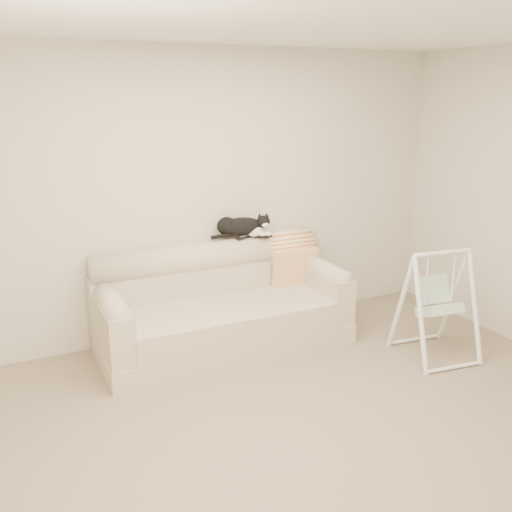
{
  "coord_description": "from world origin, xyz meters",
  "views": [
    {
      "loc": [
        -1.72,
        -2.83,
        2.23
      ],
      "look_at": [
        0.24,
        1.27,
        0.9
      ],
      "focal_mm": 40.0,
      "sensor_mm": 36.0,
      "label": 1
    }
  ],
  "objects_px": {
    "sofa": "(221,307)",
    "remote_b": "(263,236)",
    "remote_a": "(244,237)",
    "tuxedo_cat": "(242,226)",
    "baby_swing": "(437,304)"
  },
  "relations": [
    {
      "from": "remote_b",
      "to": "tuxedo_cat",
      "type": "relative_size",
      "value": 0.31
    },
    {
      "from": "sofa",
      "to": "remote_b",
      "type": "height_order",
      "value": "remote_b"
    },
    {
      "from": "remote_a",
      "to": "baby_swing",
      "type": "distance_m",
      "value": 1.81
    },
    {
      "from": "remote_a",
      "to": "baby_swing",
      "type": "bearing_deg",
      "value": -45.24
    },
    {
      "from": "remote_b",
      "to": "baby_swing",
      "type": "xyz_separation_m",
      "value": [
        1.06,
        -1.22,
        -0.43
      ]
    },
    {
      "from": "sofa",
      "to": "tuxedo_cat",
      "type": "height_order",
      "value": "tuxedo_cat"
    },
    {
      "from": "sofa",
      "to": "remote_a",
      "type": "height_order",
      "value": "remote_a"
    },
    {
      "from": "sofa",
      "to": "remote_b",
      "type": "distance_m",
      "value": 0.79
    },
    {
      "from": "sofa",
      "to": "remote_b",
      "type": "xyz_separation_m",
      "value": [
        0.52,
        0.21,
        0.56
      ]
    },
    {
      "from": "remote_a",
      "to": "tuxedo_cat",
      "type": "distance_m",
      "value": 0.1
    },
    {
      "from": "remote_a",
      "to": "remote_b",
      "type": "xyz_separation_m",
      "value": [
        0.18,
        -0.03,
        -0.0
      ]
    },
    {
      "from": "tuxedo_cat",
      "to": "remote_a",
      "type": "bearing_deg",
      "value": -53.22
    },
    {
      "from": "tuxedo_cat",
      "to": "baby_swing",
      "type": "relative_size",
      "value": 0.61
    },
    {
      "from": "remote_a",
      "to": "baby_swing",
      "type": "xyz_separation_m",
      "value": [
        1.24,
        -1.25,
        -0.44
      ]
    },
    {
      "from": "baby_swing",
      "to": "remote_b",
      "type": "bearing_deg",
      "value": 131.03
    }
  ]
}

